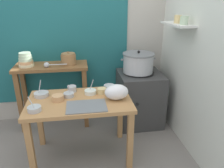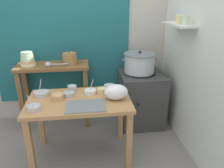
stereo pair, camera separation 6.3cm
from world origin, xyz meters
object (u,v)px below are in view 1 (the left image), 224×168
(prep_bowl_0, at_px, (109,87))
(prep_bowl_6, at_px, (102,91))
(stove_block, at_px, (140,98))
(prep_bowl_5, at_px, (41,94))
(prep_table, at_px, (80,109))
(prep_bowl_3, at_px, (34,109))
(prep_bowl_7, at_px, (69,94))
(steamer_pot, at_px, (138,63))
(back_shelf_table, at_px, (53,80))
(serving_tray, at_px, (86,106))
(ladle, at_px, (48,65))
(prep_bowl_2, at_px, (58,98))
(plastic_bag, at_px, (116,92))
(clay_pot, at_px, (68,59))
(prep_bowl_4, at_px, (72,89))
(prep_bowl_1, at_px, (90,92))
(bowl_stack_enamel, at_px, (26,60))

(prep_bowl_0, height_order, prep_bowl_6, prep_bowl_6)
(stove_block, xyz_separation_m, prep_bowl_5, (-1.27, -0.47, 0.36))
(prep_table, relative_size, stove_block, 1.41)
(prep_bowl_3, xyz_separation_m, prep_bowl_7, (0.32, 0.28, -0.00))
(steamer_pot, bearing_deg, back_shelf_table, 174.63)
(serving_tray, bearing_deg, prep_bowl_3, -178.36)
(stove_block, xyz_separation_m, ladle, (-1.24, 0.02, 0.55))
(prep_bowl_6, bearing_deg, prep_bowl_2, -167.94)
(prep_table, distance_m, back_shelf_table, 0.84)
(prep_table, distance_m, ladle, 0.82)
(plastic_bag, bearing_deg, prep_bowl_0, 97.28)
(steamer_pot, bearing_deg, clay_pot, 173.30)
(prep_bowl_4, distance_m, prep_bowl_6, 0.36)
(prep_bowl_2, relative_size, prep_bowl_7, 0.82)
(back_shelf_table, height_order, ladle, ladle)
(clay_pot, bearing_deg, serving_tray, -78.42)
(prep_bowl_3, height_order, prep_bowl_7, prep_bowl_3)
(back_shelf_table, bearing_deg, stove_block, -6.13)
(ladle, relative_size, prep_bowl_6, 2.81)
(prep_bowl_7, bearing_deg, prep_bowl_4, 76.97)
(prep_bowl_0, bearing_deg, prep_bowl_2, -159.13)
(back_shelf_table, xyz_separation_m, prep_bowl_5, (-0.06, -0.60, 0.07))
(serving_tray, distance_m, prep_bowl_2, 0.35)
(prep_bowl_1, bearing_deg, prep_table, -132.16)
(stove_block, height_order, serving_tray, stove_block)
(back_shelf_table, relative_size, plastic_bag, 3.78)
(back_shelf_table, distance_m, ladle, 0.28)
(bowl_stack_enamel, height_order, plastic_bag, bowl_stack_enamel)
(ladle, bearing_deg, prep_bowl_3, -93.09)
(prep_table, xyz_separation_m, prep_bowl_6, (0.25, 0.12, 0.15))
(steamer_pot, height_order, bowl_stack_enamel, bowl_stack_enamel)
(prep_table, xyz_separation_m, back_shelf_table, (-0.36, 0.75, 0.07))
(bowl_stack_enamel, bearing_deg, prep_table, -48.00)
(stove_block, distance_m, serving_tray, 1.17)
(prep_table, relative_size, back_shelf_table, 1.15)
(stove_block, relative_size, prep_bowl_0, 5.80)
(back_shelf_table, bearing_deg, prep_bowl_1, -51.89)
(back_shelf_table, height_order, serving_tray, back_shelf_table)
(stove_block, relative_size, prep_bowl_3, 5.00)
(prep_bowl_7, bearing_deg, steamer_pot, 30.46)
(bowl_stack_enamel, xyz_separation_m, ladle, (0.28, -0.10, -0.05))
(serving_tray, relative_size, prep_bowl_7, 2.64)
(ladle, bearing_deg, prep_bowl_2, -75.54)
(stove_block, distance_m, prep_bowl_6, 0.87)
(serving_tray, bearing_deg, prep_bowl_4, 110.23)
(ladle, distance_m, prep_bowl_4, 0.54)
(plastic_bag, distance_m, prep_bowl_7, 0.53)
(ladle, height_order, plastic_bag, ladle)
(prep_bowl_2, bearing_deg, prep_bowl_4, 56.93)
(plastic_bag, height_order, prep_bowl_2, plastic_bag)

